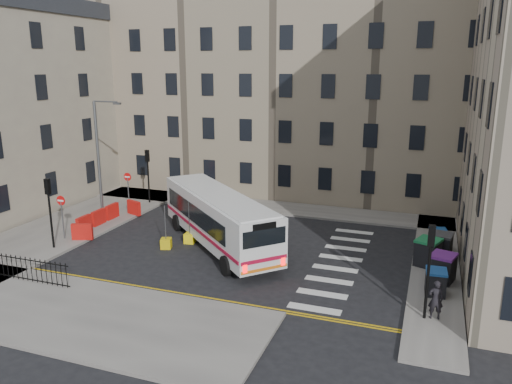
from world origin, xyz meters
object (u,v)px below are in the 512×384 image
Objects in this scene: wheelie_bin_d at (441,246)px; bus at (218,217)px; wheelie_bin_b at (443,268)px; pedestrian at (436,300)px; wheelie_bin_c at (428,252)px; wheelie_bin_a at (436,282)px; bollard_yellow at (190,238)px; streetlamp at (98,158)px; bollard_chevron at (166,243)px; wheelie_bin_e at (438,239)px.

bus is at bearing -160.30° from wheelie_bin_d.
pedestrian reaches higher than wheelie_bin_b.
wheelie_bin_d is at bearing -36.70° from bus.
bus is 6.36× the size of wheelie_bin_c.
wheelie_bin_a reaches higher than bollard_yellow.
wheelie_bin_b reaches higher than wheelie_bin_a.
streetlamp is 5.74× the size of wheelie_bin_d.
wheelie_bin_b reaches higher than wheelie_bin_d.
bus is at bearing 26.39° from bollard_chevron.
pedestrian is 2.84× the size of bollard_chevron.
pedestrian is (12.17, -5.21, -0.83)m from bus.
wheelie_bin_a is at bearing -101.36° from pedestrian.
bus is 12.52m from wheelie_bin_a.
bollard_chevron is at bearing 159.93° from bus.
pedestrian is at bearing -14.38° from bollard_chevron.
wheelie_bin_b is at bearing -4.30° from bollard_yellow.
wheelie_bin_a is at bearing -82.90° from wheelie_bin_d.
bollard_yellow is at bearing 55.95° from bollard_chevron.
bus is at bearing -12.51° from streetlamp.
wheelie_bin_a is at bearing -10.89° from bollard_yellow.
bollard_yellow is at bearing -15.81° from streetlamp.
streetlamp is at bearing -30.03° from pedestrian.
streetlamp is 13.57× the size of bollard_chevron.
bus is 17.06× the size of bollard_chevron.
wheelie_bin_b is 1.26× the size of wheelie_bin_e.
bollard_yellow is 1.58m from bollard_chevron.
wheelie_bin_c is 1.33× the size of wheelie_bin_e.
wheelie_bin_e is 15.77m from bollard_chevron.
wheelie_bin_a reaches higher than wheelie_bin_e.
wheelie_bin_a is at bearing -63.14° from wheelie_bin_c.
wheelie_bin_b reaches higher than bollard_chevron.
bollard_chevron is at bearing -171.58° from wheelie_bin_e.
streetlamp is 9.18m from bollard_yellow.
bollard_chevron is (-0.88, -1.31, 0.00)m from bollard_yellow.
streetlamp is at bearing 164.11° from wheelie_bin_a.
bus is 12.55m from wheelie_bin_b.
wheelie_bin_a is 0.78× the size of wheelie_bin_b.
wheelie_bin_c is 2.68× the size of bollard_chevron.
bus is 7.22× the size of wheelie_bin_d.
wheelie_bin_b is 2.54× the size of bollard_chevron.
wheelie_bin_b is (0.30, 1.62, 0.11)m from wheelie_bin_a.
bollard_chevron is at bearing -157.04° from wheelie_bin_d.
streetlamp is at bearing 121.03° from bus.
streetlamp reaches higher than wheelie_bin_d.
pedestrian is (21.99, -7.39, -3.33)m from streetlamp.
wheelie_bin_d is 1.17× the size of wheelie_bin_e.
wheelie_bin_d is at bearing -103.32° from pedestrian.
streetlamp reaches higher than wheelie_bin_e.
wheelie_bin_b is at bearing 0.87° from bollard_chevron.
wheelie_bin_a is at bearing -100.14° from wheelie_bin_e.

